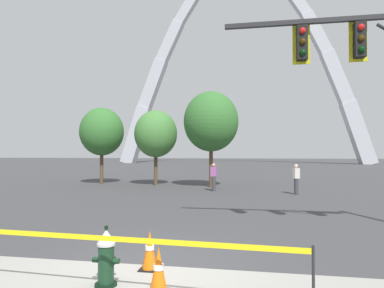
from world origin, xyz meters
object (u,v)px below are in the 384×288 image
at_px(traffic_cone_by_hydrant, 159,271).
at_px(pedestrian_walking_left, 214,177).
at_px(fire_hydrant, 106,257).
at_px(pedestrian_standing_center, 296,179).
at_px(traffic_cone_mid_sidewalk, 150,251).
at_px(monument_arch, 241,72).

bearing_deg(traffic_cone_by_hydrant, pedestrian_walking_left, 92.65).
distance_m(fire_hydrant, pedestrian_walking_left, 13.76).
bearing_deg(pedestrian_standing_center, fire_hydrant, -110.03).
height_order(fire_hydrant, pedestrian_walking_left, pedestrian_walking_left).
height_order(traffic_cone_by_hydrant, traffic_cone_mid_sidewalk, same).
height_order(fire_hydrant, traffic_cone_mid_sidewalk, fire_hydrant).
distance_m(traffic_cone_by_hydrant, pedestrian_standing_center, 13.68).
bearing_deg(pedestrian_walking_left, traffic_cone_mid_sidewalk, -89.16).
xyz_separation_m(fire_hydrant, pedestrian_walking_left, (0.29, 13.76, 0.35)).
bearing_deg(fire_hydrant, traffic_cone_mid_sidewalk, 60.46).
xyz_separation_m(pedestrian_walking_left, pedestrian_standing_center, (4.44, -0.77, 0.00)).
distance_m(fire_hydrant, pedestrian_standing_center, 13.83).
relative_size(pedestrian_walking_left, pedestrian_standing_center, 1.00).
distance_m(traffic_cone_mid_sidewalk, monument_arch, 63.99).
xyz_separation_m(traffic_cone_by_hydrant, traffic_cone_mid_sidewalk, (-0.45, 1.00, 0.00)).
relative_size(traffic_cone_by_hydrant, traffic_cone_mid_sidewalk, 1.00).
distance_m(traffic_cone_mid_sidewalk, pedestrian_walking_left, 12.91).
bearing_deg(pedestrian_walking_left, pedestrian_standing_center, -9.79).
bearing_deg(fire_hydrant, pedestrian_standing_center, 69.97).
relative_size(traffic_cone_mid_sidewalk, pedestrian_standing_center, 0.46).
xyz_separation_m(monument_arch, pedestrian_standing_center, (4.21, -49.23, -17.67)).
xyz_separation_m(fire_hydrant, monument_arch, (0.52, 62.22, 18.02)).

